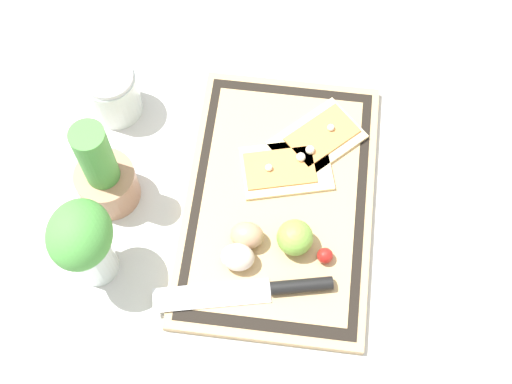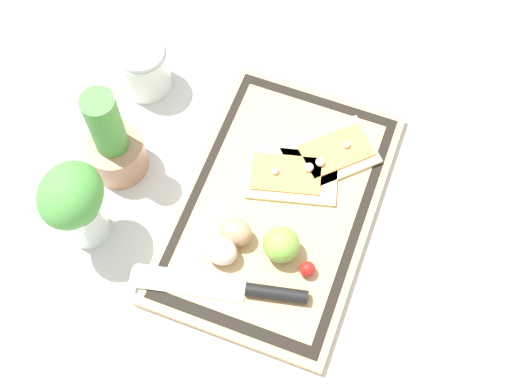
{
  "view_description": "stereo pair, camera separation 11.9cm",
  "coord_description": "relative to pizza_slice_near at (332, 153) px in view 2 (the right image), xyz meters",
  "views": [
    {
      "loc": [
        -0.5,
        -0.02,
        1.12
      ],
      "look_at": [
        0.0,
        0.04,
        0.04
      ],
      "focal_mm": 50.0,
      "sensor_mm": 36.0,
      "label": 1
    },
    {
      "loc": [
        -0.47,
        -0.14,
        1.12
      ],
      "look_at": [
        0.0,
        0.04,
        0.04
      ],
      "focal_mm": 50.0,
      "sensor_mm": 36.0,
      "label": 2
    }
  ],
  "objects": [
    {
      "name": "ground_plane",
      "position": [
        -0.12,
        0.06,
        -0.03
      ],
      "size": [
        6.0,
        6.0,
        0.0
      ],
      "primitive_type": "plane",
      "color": "silver"
    },
    {
      "name": "cutting_board",
      "position": [
        -0.12,
        0.06,
        -0.02
      ],
      "size": [
        0.49,
        0.32,
        0.02
      ],
      "color": "tan",
      "rests_on": "ground_plane"
    },
    {
      "name": "pizza_slice_near",
      "position": [
        0.0,
        0.0,
        0.0
      ],
      "size": [
        0.18,
        0.18,
        0.02
      ],
      "color": "beige",
      "rests_on": "cutting_board"
    },
    {
      "name": "pizza_slice_far",
      "position": [
        -0.06,
        0.05,
        0.0
      ],
      "size": [
        0.14,
        0.17,
        0.02
      ],
      "color": "beige",
      "rests_on": "cutting_board"
    },
    {
      "name": "knife",
      "position": [
        -0.28,
        0.05,
        0.0
      ],
      "size": [
        0.09,
        0.29,
        0.02
      ],
      "color": "silver",
      "rests_on": "cutting_board"
    },
    {
      "name": "egg_brown",
      "position": [
        -0.2,
        0.1,
        0.02
      ],
      "size": [
        0.04,
        0.05,
        0.04
      ],
      "primitive_type": "ellipsoid",
      "color": "tan",
      "rests_on": "cutting_board"
    },
    {
      "name": "egg_pink",
      "position": [
        -0.24,
        0.11,
        0.02
      ],
      "size": [
        0.04,
        0.05,
        0.04
      ],
      "primitive_type": "ellipsoid",
      "color": "beige",
      "rests_on": "cutting_board"
    },
    {
      "name": "lime",
      "position": [
        -0.2,
        0.02,
        0.02
      ],
      "size": [
        0.06,
        0.06,
        0.06
      ],
      "primitive_type": "sphere",
      "color": "#7FB742",
      "rests_on": "cutting_board"
    },
    {
      "name": "cherry_tomato_red",
      "position": [
        -0.22,
        -0.03,
        0.01
      ],
      "size": [
        0.03,
        0.03,
        0.03
      ],
      "primitive_type": "sphere",
      "color": "red",
      "rests_on": "cutting_board"
    },
    {
      "name": "herb_pot",
      "position": [
        -0.14,
        0.35,
        0.05
      ],
      "size": [
        0.1,
        0.1,
        0.21
      ],
      "color": "#AD7A5B",
      "rests_on": "ground_plane"
    },
    {
      "name": "sauce_jar",
      "position": [
        0.03,
        0.37,
        0.02
      ],
      "size": [
        0.09,
        0.09,
        0.11
      ],
      "color": "silver",
      "rests_on": "ground_plane"
    },
    {
      "name": "herb_glass",
      "position": [
        -0.27,
        0.34,
        0.09
      ],
      "size": [
        0.11,
        0.1,
        0.19
      ],
      "color": "silver",
      "rests_on": "ground_plane"
    }
  ]
}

